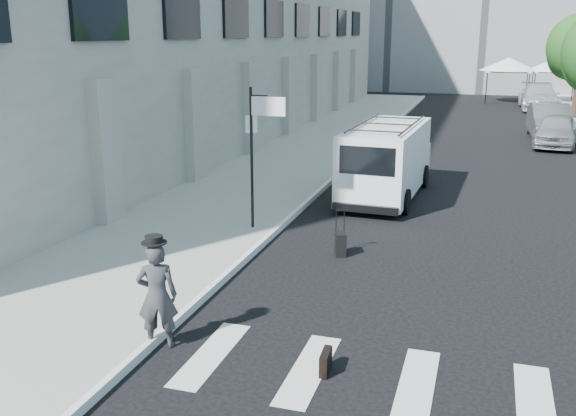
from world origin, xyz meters
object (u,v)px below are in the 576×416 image
Objects in this scene: suitcase at (340,244)px; cargo_van at (387,160)px; briefcase at (326,362)px; parked_car_b at (550,122)px; parked_car_c at (539,97)px; parked_car_a at (556,130)px; businessman at (157,296)px.

cargo_van is (0.12, 5.84, 0.87)m from suitcase.
suitcase is (-0.95, 5.17, 0.11)m from briefcase.
parked_car_b reaches higher than briefcase.
parked_car_b is 12.66m from parked_car_c.
parked_car_a is at bearing -89.60° from parked_car_b.
cargo_van reaches higher than parked_car_c.
parked_car_c is (6.07, 31.86, 0.55)m from suitcase.
briefcase is at bearing 157.35° from businessman.
businessman is 23.48m from parked_car_a.
parked_car_c reaches higher than parked_car_a.
businessman is at bearing -109.72° from parked_car_b.
parked_car_b is at bearing 69.67° from cargo_van.
parked_car_a is (5.90, 17.01, 0.44)m from suitcase.
businessman reaches higher than parked_car_a.
suitcase is at bearing -88.48° from cargo_van.
parked_car_a is at bearing 74.30° from briefcase.
cargo_van is 1.39× the size of parked_car_a.
cargo_van is 26.70m from parked_car_c.
parked_car_c is at bearing -124.66° from businessman.
suitcase is 18.01m from parked_car_a.
briefcase is 24.86m from parked_car_b.
briefcase is 37.39m from parked_car_c.
parked_car_c is at bearing 79.80° from cargo_van.
suitcase is 20.07m from parked_car_b.
parked_car_c reaches higher than suitcase.
parked_car_b is at bearing 75.65° from briefcase.
parked_car_c is (0.27, 12.65, 0.01)m from parked_car_b.
cargo_van reaches higher than suitcase.
parked_car_a is at bearing -92.25° from parked_car_c.
briefcase is 5.26m from suitcase.
briefcase is 0.09× the size of parked_car_b.
parked_car_a is 0.74× the size of parked_car_c.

